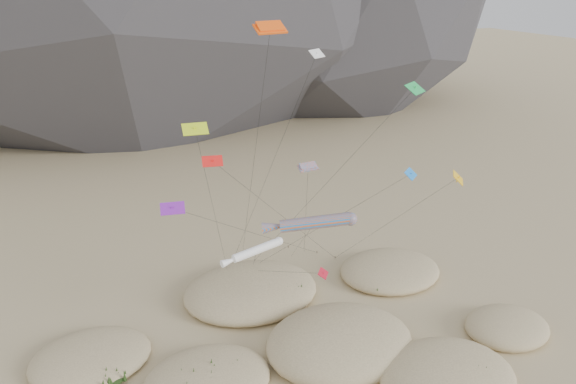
# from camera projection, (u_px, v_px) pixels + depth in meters

# --- Properties ---
(dunes) EXTENTS (49.26, 38.85, 3.99)m
(dunes) POSITION_uv_depth(u_px,v_px,m) (307.00, 357.00, 52.48)
(dunes) COLOR #CCB789
(dunes) RESTS_ON ground
(dune_grass) EXTENTS (42.37, 28.21, 1.53)m
(dune_grass) POSITION_uv_depth(u_px,v_px,m) (343.00, 358.00, 52.22)
(dune_grass) COLOR black
(dune_grass) RESTS_ON ground
(kite_stakes) EXTENTS (19.22, 5.21, 0.30)m
(kite_stakes) POSITION_uv_depth(u_px,v_px,m) (267.00, 265.00, 69.93)
(kite_stakes) COLOR #3F2D1E
(kite_stakes) RESTS_ON ground
(rainbow_tube_kite) EXTENTS (9.28, 16.59, 12.79)m
(rainbow_tube_kite) POSITION_uv_depth(u_px,v_px,m) (312.00, 223.00, 54.01)
(rainbow_tube_kite) COLOR #E65B18
(rainbow_tube_kite) RESTS_ON ground
(white_tube_kite) EXTENTS (8.41, 14.66, 10.58)m
(white_tube_kite) POSITION_uv_depth(u_px,v_px,m) (254.00, 251.00, 52.58)
(white_tube_kite) COLOR white
(white_tube_kite) RESTS_ON ground
(orange_parafoil) EXTENTS (3.74, 16.28, 30.45)m
(orange_parafoil) POSITION_uv_depth(u_px,v_px,m) (270.00, 31.00, 47.75)
(orange_parafoil) COLOR #EC4C0C
(orange_parafoil) RESTS_ON ground
(multi_parafoil) EXTENTS (6.78, 12.66, 16.87)m
(multi_parafoil) POSITION_uv_depth(u_px,v_px,m) (308.00, 168.00, 55.31)
(multi_parafoil) COLOR #FF4A1A
(multi_parafoil) RESTS_ON ground
(delta_kites) EXTENTS (31.83, 17.10, 27.02)m
(delta_kites) POSITION_uv_depth(u_px,v_px,m) (329.00, 156.00, 54.33)
(delta_kites) COLOR red
(delta_kites) RESTS_ON ground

